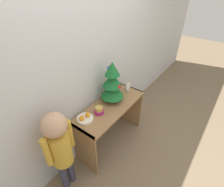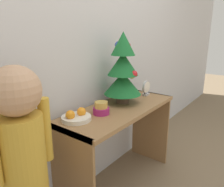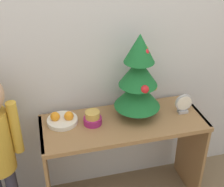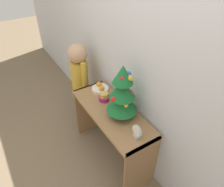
{
  "view_description": "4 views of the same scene",
  "coord_description": "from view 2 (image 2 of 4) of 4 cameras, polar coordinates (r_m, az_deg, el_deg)",
  "views": [
    {
      "loc": [
        -1.43,
        -0.87,
        2.2
      ],
      "look_at": [
        0.03,
        0.22,
        0.89
      ],
      "focal_mm": 28.0,
      "sensor_mm": 36.0,
      "label": 1
    },
    {
      "loc": [
        -1.35,
        -0.72,
        1.29
      ],
      "look_at": [
        -0.07,
        0.25,
        0.84
      ],
      "focal_mm": 35.0,
      "sensor_mm": 36.0,
      "label": 2
    },
    {
      "loc": [
        -0.49,
        -1.41,
        1.93
      ],
      "look_at": [
        -0.07,
        0.24,
        0.92
      ],
      "focal_mm": 50.0,
      "sensor_mm": 36.0,
      "label": 3
    },
    {
      "loc": [
        1.47,
        -0.7,
        2.23
      ],
      "look_at": [
        -0.03,
        0.24,
        0.92
      ],
      "focal_mm": 35.0,
      "sensor_mm": 36.0,
      "label": 4
    }
  ],
  "objects": [
    {
      "name": "desk_clock",
      "position": [
        2.07,
        8.95,
        1.41
      ],
      "size": [
        0.12,
        0.04,
        0.14
      ],
      "color": "#B2B2B7",
      "rests_on": "console_table"
    },
    {
      "name": "singing_bowl",
      "position": [
        1.59,
        -2.85,
        -3.95
      ],
      "size": [
        0.12,
        0.12,
        0.09
      ],
      "color": "#9E2366",
      "rests_on": "console_table"
    },
    {
      "name": "console_table",
      "position": [
        1.8,
        2.05,
        -8.61
      ],
      "size": [
        1.1,
        0.43,
        0.71
      ],
      "color": "olive",
      "rests_on": "ground_plane"
    },
    {
      "name": "back_wall",
      "position": [
        1.8,
        -4.74,
        14.4
      ],
      "size": [
        7.0,
        0.05,
        2.5
      ],
      "primitive_type": "cube",
      "color": "silver",
      "rests_on": "ground_plane"
    },
    {
      "name": "mini_tree",
      "position": [
        1.79,
        2.85,
        6.25
      ],
      "size": [
        0.31,
        0.31,
        0.58
      ],
      "color": "#4C3828",
      "rests_on": "console_table"
    },
    {
      "name": "child_figure",
      "position": [
        1.22,
        -22.49,
        -12.17
      ],
      "size": [
        0.35,
        0.25,
        1.15
      ],
      "color": "#38384C",
      "rests_on": "ground_plane"
    },
    {
      "name": "fruit_bowl",
      "position": [
        1.5,
        -9.33,
        -6.0
      ],
      "size": [
        0.2,
        0.2,
        0.08
      ],
      "color": "silver",
      "rests_on": "console_table"
    }
  ]
}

